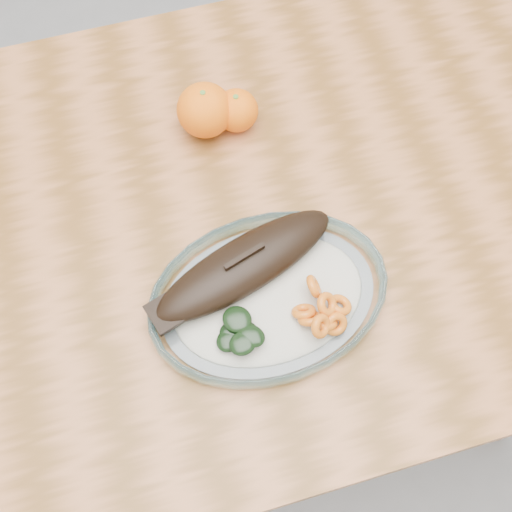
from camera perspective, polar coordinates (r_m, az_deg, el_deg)
name	(u,v)px	position (r m, az deg, el deg)	size (l,w,h in m)	color
ground	(239,356)	(1.63, -1.54, -8.86)	(3.00, 3.00, 0.00)	slate
dining_table	(229,242)	(1.02, -2.43, 1.21)	(1.20, 0.80, 0.75)	brown
plated_meal	(267,294)	(0.85, 0.98, -3.42)	(0.61, 0.61, 0.08)	white
orange_left	(205,110)	(0.98, -4.58, 12.79)	(0.08, 0.08, 0.08)	#E65404
orange_right	(236,110)	(0.98, -1.76, 12.81)	(0.07, 0.07, 0.07)	#E65404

